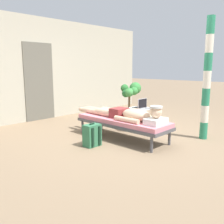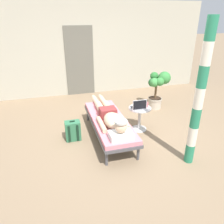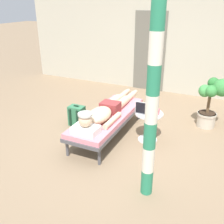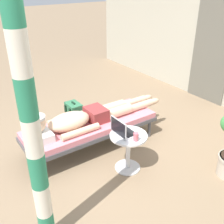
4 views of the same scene
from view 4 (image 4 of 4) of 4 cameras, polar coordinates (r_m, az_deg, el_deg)
name	(u,v)px [view 4 (image 4 of 4)]	position (r m, az deg, el deg)	size (l,w,h in m)	color
ground_plane	(97,155)	(3.94, -3.25, -9.02)	(40.00, 40.00, 0.00)	#8C7256
house_door_panel	(212,50)	(5.63, 20.37, 12.18)	(0.84, 0.03, 2.04)	#625F54
lounge_chair	(91,126)	(3.94, -4.48, -3.02)	(0.67, 1.99, 0.42)	#4C4C51
person_reclining	(84,118)	(3.81, -5.93, -1.22)	(0.53, 2.17, 0.33)	white
side_table	(128,146)	(3.49, 3.46, -7.18)	(0.48, 0.48, 0.52)	silver
laptop	(123,130)	(3.38, 2.25, -3.84)	(0.31, 0.24, 0.23)	silver
drink_glass	(136,137)	(3.27, 5.08, -5.26)	(0.06, 0.06, 0.10)	#D86672
backpack	(74,114)	(4.62, -7.98, -0.49)	(0.30, 0.26, 0.42)	#33724C
porch_post	(33,137)	(2.23, -16.47, -5.10)	(0.15, 0.15, 2.36)	#267F59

